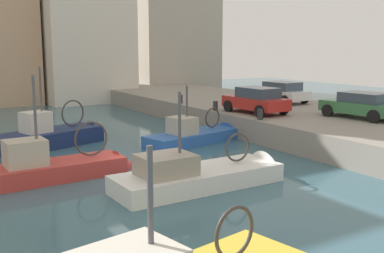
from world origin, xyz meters
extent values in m
plane|color=#386070|center=(0.00, 0.00, 0.00)|extent=(80.00, 80.00, 0.00)
cube|color=gray|center=(11.50, 0.00, 0.60)|extent=(9.00, 56.00, 1.20)
cube|color=#BC3833|center=(-3.27, 0.90, 0.00)|extent=(5.15, 1.88, 1.29)
cone|color=#BC3833|center=(-0.38, 1.02, 0.00)|extent=(0.96, 1.53, 1.50)
cube|color=#896B4C|center=(-3.27, 0.90, 0.58)|extent=(4.94, 1.74, 0.08)
cube|color=#B7AD99|center=(-4.34, 0.85, 1.11)|extent=(1.45, 1.17, 0.98)
cylinder|color=#4C4C51|center=(-3.92, 0.87, 2.23)|extent=(0.10, 0.10, 3.30)
torus|color=#3F3833|center=(-1.85, 0.96, 1.37)|extent=(1.36, 0.14, 1.36)
sphere|color=white|center=(-4.84, 1.75, 0.19)|extent=(0.32, 0.32, 0.32)
cylinder|color=#4C4C51|center=(-4.58, -9.69, 2.03)|extent=(0.10, 0.10, 2.65)
torus|color=#3F3833|center=(-2.60, -9.32, 1.35)|extent=(1.07, 0.27, 1.07)
cube|color=white|center=(0.71, -2.75, 0.00)|extent=(6.16, 2.18, 1.27)
cone|color=white|center=(4.12, -2.68, 0.00)|extent=(0.94, 1.87, 1.85)
cube|color=#B2A893|center=(0.71, -2.75, 0.57)|extent=(5.92, 2.01, 0.08)
cube|color=gray|center=(-0.60, -2.78, 0.97)|extent=(1.83, 1.52, 0.72)
cylinder|color=#4C4C51|center=(-0.05, -2.77, 1.99)|extent=(0.10, 0.10, 2.83)
torus|color=#3F3833|center=(2.42, -2.72, 1.23)|extent=(1.09, 0.10, 1.09)
sphere|color=white|center=(-1.15, -1.66, 0.19)|extent=(0.32, 0.32, 0.32)
cube|color=navy|center=(-2.01, 6.80, 0.00)|extent=(5.70, 3.57, 1.58)
cone|color=navy|center=(0.86, 7.75, 0.00)|extent=(1.42, 1.98, 1.79)
cube|color=#896B4C|center=(-2.01, 6.80, 0.71)|extent=(5.44, 3.35, 0.08)
cube|color=beige|center=(-2.61, 6.60, 1.27)|extent=(1.49, 1.43, 1.04)
cylinder|color=#4C4C51|center=(-2.27, 6.71, 2.31)|extent=(0.10, 0.10, 3.20)
torus|color=#3F3833|center=(-0.59, 7.27, 1.50)|extent=(1.31, 0.50, 1.35)
sphere|color=white|center=(-3.88, 7.33, 0.24)|extent=(0.32, 0.32, 0.32)
cube|color=#2D60B7|center=(4.41, 3.73, 0.00)|extent=(5.46, 2.82, 1.16)
cone|color=#2D60B7|center=(7.30, 4.36, 0.00)|extent=(1.22, 1.73, 1.57)
cube|color=#B2A893|center=(4.41, 3.73, 0.52)|extent=(5.22, 2.64, 0.08)
cube|color=#B7AD99|center=(3.73, 3.58, 0.99)|extent=(1.32, 1.49, 0.86)
cylinder|color=#4C4C51|center=(4.04, 3.65, 1.73)|extent=(0.10, 0.10, 2.42)
torus|color=#3F3833|center=(5.84, 4.04, 1.16)|extent=(1.05, 0.31, 1.06)
sphere|color=white|center=(2.68, 4.33, 0.17)|extent=(0.32, 0.32, 0.32)
cube|color=red|center=(8.67, 4.01, 1.78)|extent=(1.94, 3.92, 0.61)
cube|color=#384756|center=(8.68, 3.82, 2.36)|extent=(1.64, 2.23, 0.55)
cylinder|color=black|center=(7.73, 5.27, 1.52)|extent=(0.26, 0.65, 0.64)
cylinder|color=black|center=(9.46, 5.36, 1.52)|extent=(0.26, 0.65, 0.64)
cylinder|color=black|center=(7.88, 2.66, 1.52)|extent=(0.26, 0.65, 0.64)
cylinder|color=black|center=(9.61, 2.76, 1.52)|extent=(0.26, 0.65, 0.64)
cube|color=#387547|center=(12.15, -0.19, 1.75)|extent=(2.15, 4.09, 0.57)
cube|color=#384756|center=(12.17, -0.39, 2.29)|extent=(1.76, 2.35, 0.50)
cylinder|color=black|center=(11.14, 1.05, 1.52)|extent=(0.29, 0.66, 0.64)
cylinder|color=black|center=(12.88, 1.23, 1.52)|extent=(0.29, 0.66, 0.64)
cylinder|color=black|center=(11.42, -1.61, 1.52)|extent=(0.29, 0.66, 0.64)
cube|color=silver|center=(13.13, 7.00, 1.75)|extent=(2.00, 3.93, 0.56)
cube|color=#384756|center=(13.15, 6.81, 2.30)|extent=(1.69, 2.24, 0.54)
cylinder|color=black|center=(12.17, 8.25, 1.52)|extent=(0.26, 0.65, 0.64)
cylinder|color=black|center=(13.94, 8.36, 1.52)|extent=(0.26, 0.65, 0.64)
cylinder|color=black|center=(12.32, 5.65, 1.52)|extent=(0.26, 0.65, 0.64)
cylinder|color=black|center=(14.10, 5.76, 1.52)|extent=(0.26, 0.65, 0.64)
cylinder|color=#2D2D33|center=(7.35, 2.00, 1.48)|extent=(0.28, 0.28, 0.55)
cylinder|color=#2D2D33|center=(7.35, 6.00, 1.48)|extent=(0.28, 0.28, 0.55)
cylinder|color=#2D2D33|center=(7.35, 10.00, 1.48)|extent=(0.28, 0.28, 0.55)
cube|color=silver|center=(5.97, 24.65, 6.21)|extent=(7.39, 6.79, 12.42)
cube|color=#B2A899|center=(16.24, 28.41, 9.44)|extent=(8.36, 8.77, 18.88)
camera|label=1|loc=(-7.80, -16.26, 4.92)|focal=44.14mm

